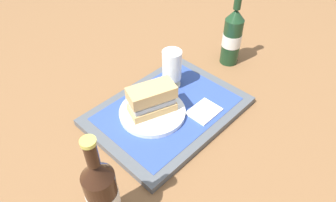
{
  "coord_description": "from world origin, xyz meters",
  "views": [
    {
      "loc": [
        -0.47,
        -0.45,
        0.65
      ],
      "look_at": [
        0.0,
        0.0,
        0.05
      ],
      "focal_mm": 32.82,
      "sensor_mm": 36.0,
      "label": 1
    }
  ],
  "objects": [
    {
      "name": "second_bottle",
      "position": [
        -0.33,
        -0.13,
        0.1
      ],
      "size": [
        0.07,
        0.07,
        0.27
      ],
      "color": "black",
      "rests_on": "ground_plane"
    },
    {
      "name": "plate",
      "position": [
        -0.05,
        0.02,
        0.03
      ],
      "size": [
        0.19,
        0.19,
        0.01
      ],
      "primitive_type": "cylinder",
      "color": "white",
      "rests_on": "placemat"
    },
    {
      "name": "beer_glass",
      "position": [
        0.09,
        0.07,
        0.09
      ],
      "size": [
        0.06,
        0.06,
        0.12
      ],
      "color": "silver",
      "rests_on": "placemat"
    },
    {
      "name": "tray",
      "position": [
        0.0,
        0.0,
        0.01
      ],
      "size": [
        0.44,
        0.32,
        0.02
      ],
      "primitive_type": "cube",
      "color": "#4C5156",
      "rests_on": "ground_plane"
    },
    {
      "name": "sandwich",
      "position": [
        -0.04,
        0.01,
        0.08
      ],
      "size": [
        0.14,
        0.1,
        0.08
      ],
      "rotation": [
        0.0,
        0.0,
        -0.35
      ],
      "color": "tan",
      "rests_on": "plate"
    },
    {
      "name": "placemat",
      "position": [
        0.0,
        0.0,
        0.02
      ],
      "size": [
        0.38,
        0.27,
        0.0
      ],
      "primitive_type": "cube",
      "color": "#2D4793",
      "rests_on": "tray"
    },
    {
      "name": "ground_plane",
      "position": [
        0.0,
        0.0,
        0.0
      ],
      "size": [
        3.0,
        3.0,
        0.0
      ],
      "primitive_type": "plane",
      "color": "brown"
    },
    {
      "name": "napkin_folded",
      "position": [
        0.06,
        -0.09,
        0.02
      ],
      "size": [
        0.09,
        0.07,
        0.01
      ],
      "primitive_type": "cube",
      "color": "white",
      "rests_on": "placemat"
    },
    {
      "name": "beer_bottle",
      "position": [
        0.34,
        0.03,
        0.1
      ],
      "size": [
        0.07,
        0.07,
        0.27
      ],
      "color": "#19381E",
      "rests_on": "ground_plane"
    }
  ]
}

